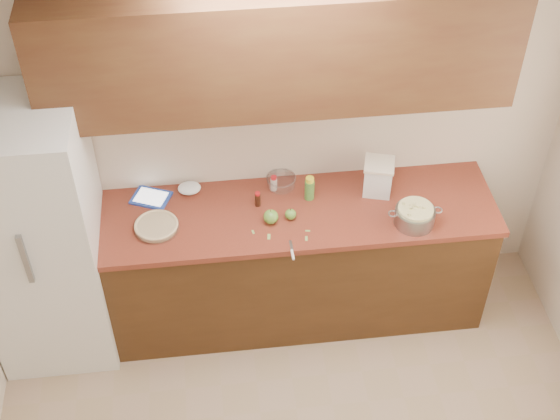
{
  "coord_description": "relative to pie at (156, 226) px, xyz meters",
  "views": [
    {
      "loc": [
        -0.41,
        -1.93,
        4.18
      ],
      "look_at": [
        -0.01,
        1.43,
        0.98
      ],
      "focal_mm": 50.0,
      "sensor_mm": 36.0,
      "label": 1
    }
  ],
  "objects": [
    {
      "name": "peel_a",
      "position": [
        0.65,
        -0.14,
        -0.02
      ],
      "size": [
        0.02,
        0.05,
        0.0
      ],
      "primitive_type": "cube",
      "rotation": [
        0.0,
        0.0,
        -1.7
      ],
      "color": "#8BB156",
      "rests_on": "counter_run"
    },
    {
      "name": "apple_center",
      "position": [
        0.8,
        -0.0,
        0.01
      ],
      "size": [
        0.07,
        0.07,
        0.08
      ],
      "color": "#5D8E31",
      "rests_on": "counter_run"
    },
    {
      "name": "upper_cabinets",
      "position": [
        0.75,
        0.22,
        1.01
      ],
      "size": [
        2.6,
        0.34,
        0.7
      ],
      "primitive_type": "cube",
      "color": "#523319",
      "rests_on": "room_shell"
    },
    {
      "name": "room_shell",
      "position": [
        0.75,
        -1.41,
        0.36
      ],
      "size": [
        3.6,
        3.6,
        3.6
      ],
      "color": "tan",
      "rests_on": "ground"
    },
    {
      "name": "lemon_bottle",
      "position": [
        0.94,
        0.17,
        0.06
      ],
      "size": [
        0.06,
        0.06,
        0.16
      ],
      "rotation": [
        0.0,
        0.0,
        -0.43
      ],
      "color": "#4C8C38",
      "rests_on": "counter_run"
    },
    {
      "name": "colander",
      "position": [
        1.53,
        -0.13,
        0.04
      ],
      "size": [
        0.33,
        0.24,
        0.12
      ],
      "rotation": [
        0.0,
        0.0,
        -0.37
      ],
      "color": "gray",
      "rests_on": "counter_run"
    },
    {
      "name": "paring_knife",
      "position": [
        0.77,
        -0.3,
        -0.02
      ],
      "size": [
        0.02,
        0.16,
        0.01
      ],
      "rotation": [
        0.0,
        0.0,
        0.03
      ],
      "color": "gray",
      "rests_on": "counter_run"
    },
    {
      "name": "cinnamon_shaker",
      "position": [
        0.73,
        0.27,
        0.03
      ],
      "size": [
        0.04,
        0.04,
        0.1
      ],
      "rotation": [
        0.0,
        0.0,
        -0.21
      ],
      "color": "beige",
      "rests_on": "counter_run"
    },
    {
      "name": "paper_towel",
      "position": [
        0.21,
        0.31,
        0.01
      ],
      "size": [
        0.18,
        0.16,
        0.06
      ],
      "primitive_type": "ellipsoid",
      "rotation": [
        0.0,
        0.0,
        -0.35
      ],
      "color": "white",
      "rests_on": "counter_run"
    },
    {
      "name": "mixing_bowl",
      "position": [
        0.78,
        0.3,
        0.02
      ],
      "size": [
        0.19,
        0.19,
        0.07
      ],
      "rotation": [
        0.0,
        0.0,
        -0.4
      ],
      "color": "silver",
      "rests_on": "counter_run"
    },
    {
      "name": "peel_c",
      "position": [
        0.57,
        -0.09,
        -0.02
      ],
      "size": [
        0.02,
        0.03,
        0.0
      ],
      "primitive_type": "cube",
      "rotation": [
        0.0,
        0.0,
        -1.39
      ],
      "color": "#8BB156",
      "rests_on": "counter_run"
    },
    {
      "name": "peel_d",
      "position": [
        0.87,
        -0.18,
        -0.02
      ],
      "size": [
        0.02,
        0.04,
        0.0
      ],
      "primitive_type": "cube",
      "rotation": [
        0.0,
        0.0,
        -1.7
      ],
      "color": "#8BB156",
      "rests_on": "counter_run"
    },
    {
      "name": "fridge",
      "position": [
        -0.69,
        0.03,
        -0.04
      ],
      "size": [
        0.7,
        0.7,
        1.8
      ],
      "primitive_type": "cube",
      "color": "white",
      "rests_on": "ground"
    },
    {
      "name": "counter_run",
      "position": [
        0.75,
        0.06,
        -0.48
      ],
      "size": [
        2.64,
        0.68,
        0.92
      ],
      "color": "#472A14",
      "rests_on": "ground"
    },
    {
      "name": "peel_b",
      "position": [
        0.89,
        -0.12,
        -0.02
      ],
      "size": [
        0.03,
        0.02,
        0.0
      ],
      "primitive_type": "cube",
      "rotation": [
        0.0,
        0.0,
        -0.19
      ],
      "color": "#8BB156",
      "rests_on": "counter_run"
    },
    {
      "name": "apple_left",
      "position": [
        0.68,
        -0.02,
        0.02
      ],
      "size": [
        0.09,
        0.09,
        0.1
      ],
      "color": "#5D8E31",
      "rests_on": "counter_run"
    },
    {
      "name": "flour_canister",
      "position": [
        1.37,
        0.18,
        0.09
      ],
      "size": [
        0.22,
        0.22,
        0.22
      ],
      "rotation": [
        0.0,
        0.0,
        -0.28
      ],
      "color": "white",
      "rests_on": "counter_run"
    },
    {
      "name": "pie",
      "position": [
        0.0,
        0.0,
        0.0
      ],
      "size": [
        0.27,
        0.27,
        0.04
      ],
      "rotation": [
        0.0,
        0.0,
        -0.21
      ],
      "color": "silver",
      "rests_on": "counter_run"
    },
    {
      "name": "tablet",
      "position": [
        -0.03,
        0.27,
        -0.01
      ],
      "size": [
        0.27,
        0.25,
        0.02
      ],
      "rotation": [
        0.0,
        0.0,
        -0.41
      ],
      "color": "#2444AD",
      "rests_on": "counter_run"
    },
    {
      "name": "vanilla_bottle",
      "position": [
        0.62,
        0.14,
        0.03
      ],
      "size": [
        0.04,
        0.04,
        0.1
      ],
      "rotation": [
        0.0,
        0.0,
        -0.08
      ],
      "color": "black",
      "rests_on": "counter_run"
    }
  ]
}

